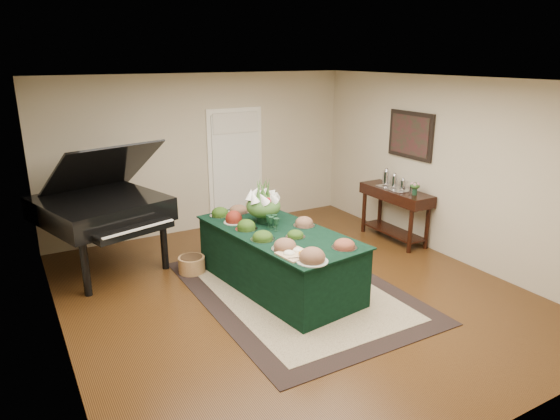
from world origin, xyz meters
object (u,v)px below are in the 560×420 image
buffet_table (279,259)px  mahogany_sideboard (395,201)px  grand_piano (101,207)px  floral_centerpiece (263,202)px

buffet_table → mahogany_sideboard: 2.64m
mahogany_sideboard → buffet_table: bearing=-167.0°
buffet_table → grand_piano: (-1.88, 1.76, 0.53)m
buffet_table → floral_centerpiece: 0.79m
mahogany_sideboard → floral_centerpiece: bearing=-175.8°
floral_centerpiece → mahogany_sideboard: (2.56, 0.19, -0.40)m
grand_piano → floral_centerpiece: bearing=-36.0°
floral_centerpiece → mahogany_sideboard: size_ratio=0.36×
buffet_table → mahogany_sideboard: bearing=13.0°
grand_piano → mahogany_sideboard: size_ratio=1.58×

